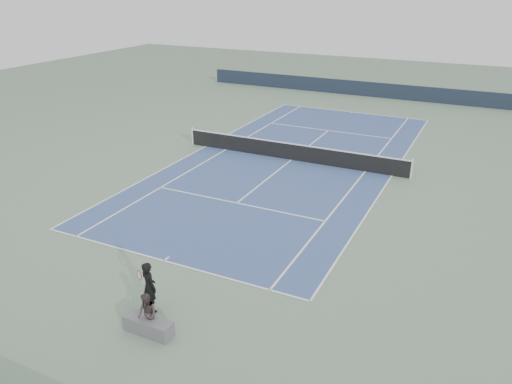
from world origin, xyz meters
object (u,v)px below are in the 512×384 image
at_px(tennis_net, 292,151).
at_px(spectator_bench, 148,320).
at_px(tennis_player, 149,287).
at_px(tennis_ball, 123,321).

xyz_separation_m(tennis_net, spectator_bench, (1.92, -15.27, -0.05)).
relative_size(tennis_net, tennis_player, 7.82).
distance_m(tennis_player, tennis_ball, 1.21).
bearing_deg(tennis_ball, tennis_net, 93.59).
height_order(tennis_net, tennis_ball, tennis_net).
bearing_deg(tennis_net, tennis_ball, -86.41).
xyz_separation_m(tennis_player, spectator_bench, (0.59, -0.89, -0.38)).
bearing_deg(tennis_net, tennis_player, -84.71).
distance_m(tennis_ball, spectator_bench, 1.05).
bearing_deg(spectator_bench, tennis_net, 97.16).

